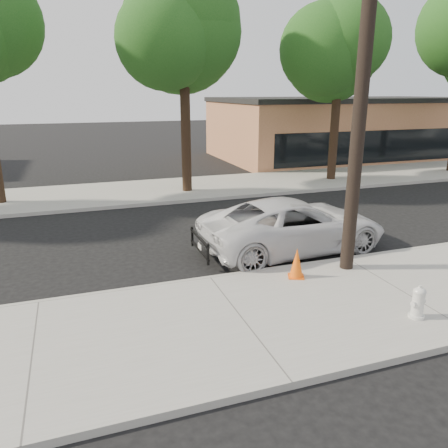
{
  "coord_description": "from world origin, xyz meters",
  "views": [
    {
      "loc": [
        -3.0,
        -11.76,
        4.62
      ],
      "look_at": [
        0.92,
        -0.55,
        1.0
      ],
      "focal_mm": 35.0,
      "sensor_mm": 36.0,
      "label": 1
    }
  ],
  "objects_px": {
    "fire_hydrant": "(418,303)",
    "utility_pole": "(362,88)",
    "police_cruiser": "(294,225)",
    "traffic_cone": "(297,263)"
  },
  "relations": [
    {
      "from": "utility_pole",
      "to": "fire_hydrant",
      "type": "height_order",
      "value": "utility_pole"
    },
    {
      "from": "fire_hydrant",
      "to": "utility_pole",
      "type": "bearing_deg",
      "value": 76.5
    },
    {
      "from": "fire_hydrant",
      "to": "traffic_cone",
      "type": "distance_m",
      "value": 2.98
    },
    {
      "from": "utility_pole",
      "to": "police_cruiser",
      "type": "bearing_deg",
      "value": 103.99
    },
    {
      "from": "utility_pole",
      "to": "fire_hydrant",
      "type": "relative_size",
      "value": 13.48
    },
    {
      "from": "fire_hydrant",
      "to": "traffic_cone",
      "type": "xyz_separation_m",
      "value": [
        -1.37,
        2.64,
        0.05
      ]
    },
    {
      "from": "utility_pole",
      "to": "fire_hydrant",
      "type": "bearing_deg",
      "value": -93.93
    },
    {
      "from": "police_cruiser",
      "to": "fire_hydrant",
      "type": "height_order",
      "value": "police_cruiser"
    },
    {
      "from": "utility_pole",
      "to": "police_cruiser",
      "type": "distance_m",
      "value": 4.44
    },
    {
      "from": "utility_pole",
      "to": "police_cruiser",
      "type": "height_order",
      "value": "utility_pole"
    }
  ]
}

